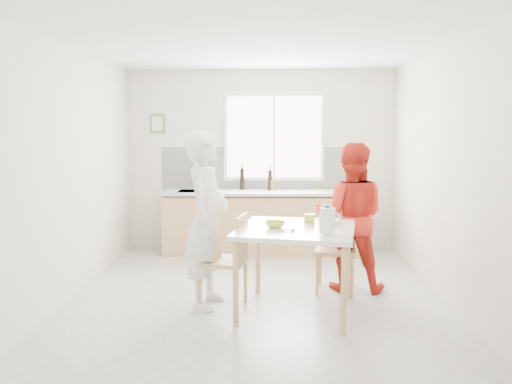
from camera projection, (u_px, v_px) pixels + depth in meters
ground at (256, 296)px, 5.46m from camera, size 4.50×4.50×0.00m
room_shell at (256, 146)px, 5.25m from camera, size 4.50×4.50×4.50m
window at (274, 137)px, 7.45m from camera, size 1.50×0.06×1.30m
backsplash at (261, 169)px, 7.53m from camera, size 3.00×0.02×0.65m
picture_frame at (157, 124)px, 7.48m from camera, size 0.22×0.03×0.28m
kitchen_counter at (260, 225)px, 7.34m from camera, size 2.84×0.64×1.37m
dining_table at (296, 236)px, 4.90m from camera, size 1.30×1.30×0.86m
chair_left at (230, 256)px, 5.07m from camera, size 0.52×0.52×0.96m
chair_far at (336, 244)px, 5.66m from camera, size 0.51×0.51×0.94m
person_white at (207, 220)px, 5.08m from camera, size 0.54×0.72×1.80m
person_red at (350, 217)px, 5.62m from camera, size 0.91×0.77×1.67m
bowl_green at (275, 224)px, 4.88m from camera, size 0.23×0.23×0.06m
bowl_white at (329, 221)px, 5.07m from camera, size 0.25×0.25×0.05m
milk_jug at (328, 220)px, 4.54m from camera, size 0.20×0.14×0.25m
green_box at (309, 218)px, 5.14m from camera, size 0.12×0.12×0.09m
spoon at (285, 230)px, 4.69m from camera, size 0.16×0.04×0.01m
cutting_board at (327, 191)px, 7.27m from camera, size 0.38×0.29×0.01m
wine_bottle_a at (242, 179)px, 7.43m from camera, size 0.07×0.07×0.32m
wine_bottle_b at (270, 180)px, 7.35m from camera, size 0.07×0.07×0.30m
jar_amber at (271, 185)px, 7.35m from camera, size 0.06×0.06×0.16m
soap_bottle at (210, 183)px, 7.34m from camera, size 0.13×0.13×0.21m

